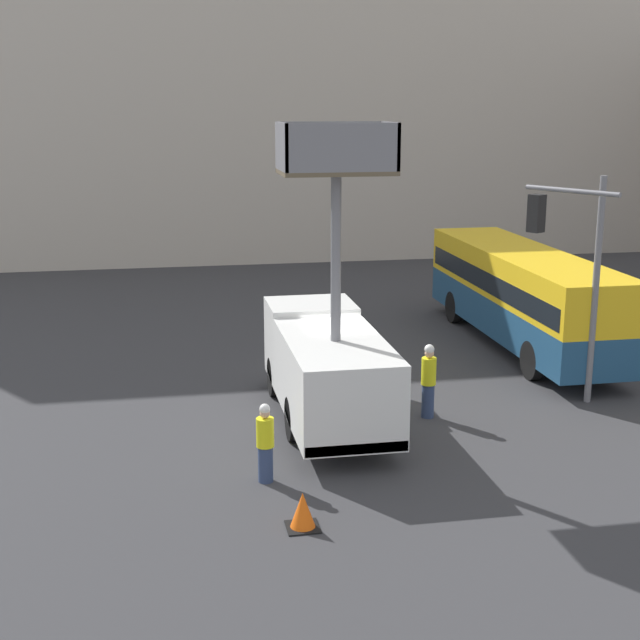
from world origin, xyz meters
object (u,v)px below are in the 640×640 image
at_px(road_worker_near_truck, 265,443).
at_px(utility_truck, 327,361).
at_px(city_bus, 522,291).
at_px(traffic_cone_near_truck, 303,511).
at_px(road_worker_directing, 428,381).
at_px(traffic_light_pole, 576,258).

bearing_deg(road_worker_near_truck, utility_truck, -12.50).
height_order(city_bus, traffic_cone_near_truck, city_bus).
relative_size(road_worker_near_truck, road_worker_directing, 0.90).
distance_m(city_bus, road_worker_directing, 7.93).
bearing_deg(road_worker_directing, traffic_cone_near_truck, -31.80).
bearing_deg(road_worker_directing, city_bus, 145.64).
relative_size(traffic_light_pole, traffic_cone_near_truck, 8.42).
bearing_deg(city_bus, traffic_cone_near_truck, 127.15).
bearing_deg(road_worker_directing, traffic_light_pole, 94.41).
relative_size(utility_truck, road_worker_directing, 3.84).
height_order(utility_truck, traffic_light_pole, utility_truck).
xyz_separation_m(traffic_light_pole, traffic_cone_near_truck, (-7.94, -5.38, -3.72)).
bearing_deg(traffic_light_pole, city_bus, 78.22).
bearing_deg(city_bus, utility_truck, 113.58).
relative_size(utility_truck, traffic_cone_near_truck, 10.36).
xyz_separation_m(road_worker_near_truck, traffic_cone_near_truck, (0.43, -2.25, -0.53)).
distance_m(road_worker_near_truck, traffic_cone_near_truck, 2.35).
relative_size(city_bus, road_worker_near_truck, 6.46).
relative_size(road_worker_near_truck, traffic_cone_near_truck, 2.43).
distance_m(traffic_light_pole, traffic_cone_near_truck, 10.29).
xyz_separation_m(traffic_light_pole, road_worker_near_truck, (-8.37, -3.13, -3.19)).
height_order(utility_truck, road_worker_directing, utility_truck).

